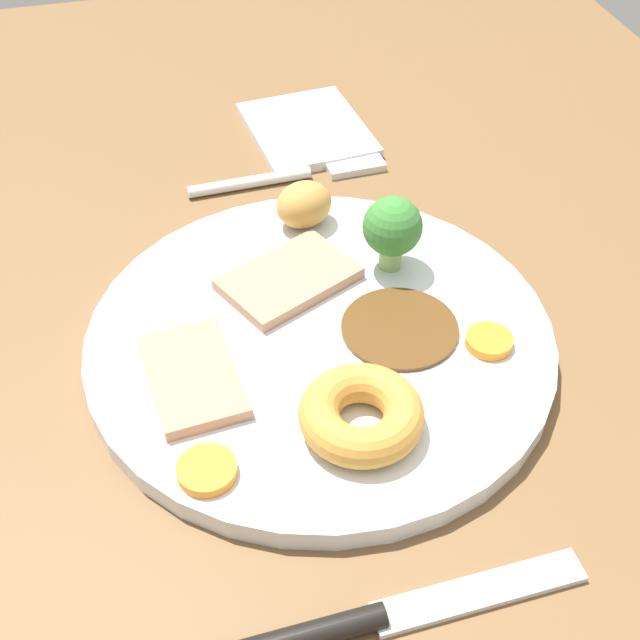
{
  "coord_description": "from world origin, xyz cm",
  "views": [
    {
      "loc": [
        32.1,
        -8.56,
        40.83
      ],
      "look_at": [
        -3.6,
        0.78,
        6.0
      ],
      "focal_mm": 47.86,
      "sensor_mm": 36.0,
      "label": 1
    }
  ],
  "objects_px": {
    "meat_slice_main": "(193,376)",
    "fork": "(296,175)",
    "knife": "(365,621)",
    "carrot_coin_back": "(207,470)",
    "broccoli_floret": "(392,228)",
    "yorkshire_pudding": "(361,414)",
    "carrot_coin_front": "(490,342)",
    "roast_potato_left": "(304,204)",
    "meat_slice_under": "(281,280)",
    "dinner_plate": "(320,340)",
    "folded_napkin": "(307,130)"
  },
  "relations": [
    {
      "from": "carrot_coin_front",
      "to": "fork",
      "type": "relative_size",
      "value": 0.18
    },
    {
      "from": "meat_slice_under",
      "to": "fork",
      "type": "relative_size",
      "value": 0.54
    },
    {
      "from": "meat_slice_main",
      "to": "fork",
      "type": "xyz_separation_m",
      "value": [
        -0.2,
        0.11,
        -0.01
      ]
    },
    {
      "from": "yorkshire_pudding",
      "to": "carrot_coin_back",
      "type": "xyz_separation_m",
      "value": [
        0.01,
        -0.09,
        -0.01
      ]
    },
    {
      "from": "dinner_plate",
      "to": "carrot_coin_back",
      "type": "distance_m",
      "value": 0.12
    },
    {
      "from": "roast_potato_left",
      "to": "broccoli_floret",
      "type": "xyz_separation_m",
      "value": [
        0.06,
        0.04,
        0.01
      ]
    },
    {
      "from": "carrot_coin_front",
      "to": "broccoli_floret",
      "type": "bearing_deg",
      "value": -158.53
    },
    {
      "from": "carrot_coin_front",
      "to": "roast_potato_left",
      "type": "bearing_deg",
      "value": -152.05
    },
    {
      "from": "roast_potato_left",
      "to": "knife",
      "type": "relative_size",
      "value": 0.22
    },
    {
      "from": "carrot_coin_back",
      "to": "broccoli_floret",
      "type": "bearing_deg",
      "value": 133.54
    },
    {
      "from": "yorkshire_pudding",
      "to": "folded_napkin",
      "type": "bearing_deg",
      "value": 171.08
    },
    {
      "from": "carrot_coin_back",
      "to": "broccoli_floret",
      "type": "relative_size",
      "value": 0.61
    },
    {
      "from": "meat_slice_under",
      "to": "broccoli_floret",
      "type": "relative_size",
      "value": 1.6
    },
    {
      "from": "roast_potato_left",
      "to": "knife",
      "type": "bearing_deg",
      "value": -8.39
    },
    {
      "from": "dinner_plate",
      "to": "fork",
      "type": "relative_size",
      "value": 1.85
    },
    {
      "from": "dinner_plate",
      "to": "knife",
      "type": "relative_size",
      "value": 1.53
    },
    {
      "from": "roast_potato_left",
      "to": "folded_napkin",
      "type": "distance_m",
      "value": 0.14
    },
    {
      "from": "meat_slice_main",
      "to": "fork",
      "type": "bearing_deg",
      "value": 151.92
    },
    {
      "from": "broccoli_floret",
      "to": "knife",
      "type": "bearing_deg",
      "value": -20.55
    },
    {
      "from": "yorkshire_pudding",
      "to": "fork",
      "type": "relative_size",
      "value": 0.44
    },
    {
      "from": "roast_potato_left",
      "to": "carrot_coin_front",
      "type": "bearing_deg",
      "value": 27.95
    },
    {
      "from": "dinner_plate",
      "to": "folded_napkin",
      "type": "bearing_deg",
      "value": 167.77
    },
    {
      "from": "yorkshire_pudding",
      "to": "folded_napkin",
      "type": "relative_size",
      "value": 0.62
    },
    {
      "from": "roast_potato_left",
      "to": "carrot_coin_back",
      "type": "distance_m",
      "value": 0.22
    },
    {
      "from": "yorkshire_pudding",
      "to": "roast_potato_left",
      "type": "relative_size",
      "value": 1.7
    },
    {
      "from": "roast_potato_left",
      "to": "carrot_coin_back",
      "type": "bearing_deg",
      "value": -27.06
    },
    {
      "from": "knife",
      "to": "carrot_coin_back",
      "type": "bearing_deg",
      "value": 120.11
    },
    {
      "from": "carrot_coin_front",
      "to": "fork",
      "type": "xyz_separation_m",
      "value": [
        -0.22,
        -0.07,
        -0.01
      ]
    },
    {
      "from": "meat_slice_under",
      "to": "carrot_coin_front",
      "type": "distance_m",
      "value": 0.14
    },
    {
      "from": "meat_slice_main",
      "to": "knife",
      "type": "distance_m",
      "value": 0.17
    },
    {
      "from": "knife",
      "to": "dinner_plate",
      "type": "bearing_deg",
      "value": 80.47
    },
    {
      "from": "yorkshire_pudding",
      "to": "fork",
      "type": "bearing_deg",
      "value": 174.33
    },
    {
      "from": "yorkshire_pudding",
      "to": "roast_potato_left",
      "type": "distance_m",
      "value": 0.19
    },
    {
      "from": "yorkshire_pudding",
      "to": "knife",
      "type": "distance_m",
      "value": 0.11
    },
    {
      "from": "meat_slice_under",
      "to": "yorkshire_pudding",
      "type": "bearing_deg",
      "value": 6.89
    },
    {
      "from": "meat_slice_under",
      "to": "broccoli_floret",
      "type": "bearing_deg",
      "value": 90.43
    },
    {
      "from": "roast_potato_left",
      "to": "folded_napkin",
      "type": "height_order",
      "value": "roast_potato_left"
    },
    {
      "from": "carrot_coin_front",
      "to": "folded_napkin",
      "type": "bearing_deg",
      "value": -171.68
    },
    {
      "from": "yorkshire_pudding",
      "to": "folded_napkin",
      "type": "height_order",
      "value": "yorkshire_pudding"
    },
    {
      "from": "meat_slice_main",
      "to": "meat_slice_under",
      "type": "relative_size",
      "value": 0.95
    },
    {
      "from": "yorkshire_pudding",
      "to": "carrot_coin_front",
      "type": "distance_m",
      "value": 0.1
    },
    {
      "from": "carrot_coin_back",
      "to": "folded_napkin",
      "type": "relative_size",
      "value": 0.29
    },
    {
      "from": "meat_slice_under",
      "to": "yorkshire_pudding",
      "type": "distance_m",
      "value": 0.13
    },
    {
      "from": "knife",
      "to": "broccoli_floret",
      "type": "bearing_deg",
      "value": 68.01
    },
    {
      "from": "broccoli_floret",
      "to": "meat_slice_under",
      "type": "bearing_deg",
      "value": -89.57
    },
    {
      "from": "carrot_coin_back",
      "to": "broccoli_floret",
      "type": "xyz_separation_m",
      "value": [
        -0.14,
        0.14,
        0.03
      ]
    },
    {
      "from": "dinner_plate",
      "to": "folded_napkin",
      "type": "distance_m",
      "value": 0.25
    },
    {
      "from": "carrot_coin_front",
      "to": "folded_napkin",
      "type": "xyz_separation_m",
      "value": [
        -0.28,
        -0.04,
        -0.01
      ]
    },
    {
      "from": "dinner_plate",
      "to": "yorkshire_pudding",
      "type": "bearing_deg",
      "value": 1.8
    },
    {
      "from": "fork",
      "to": "knife",
      "type": "bearing_deg",
      "value": -100.62
    }
  ]
}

